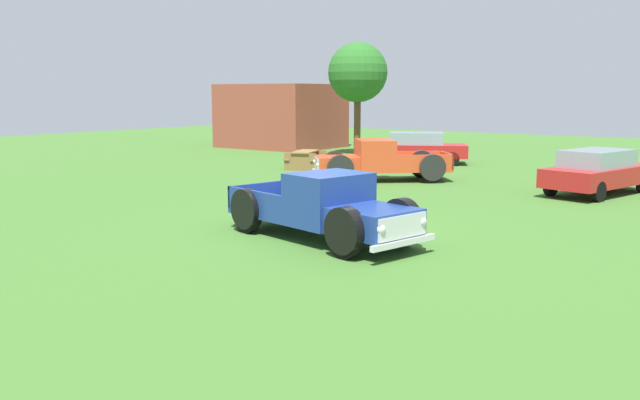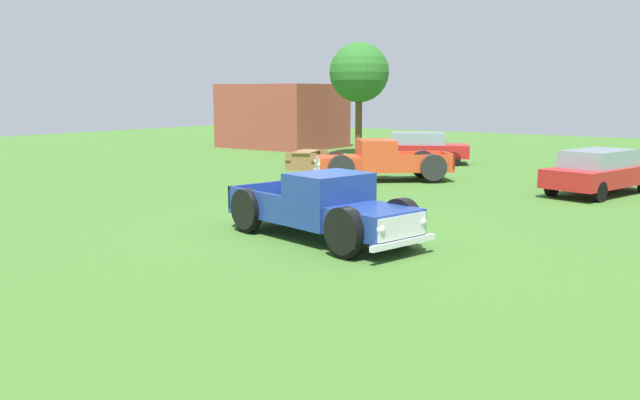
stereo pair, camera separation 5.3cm
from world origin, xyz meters
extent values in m
plane|color=#3D6B28|center=(0.00, 0.00, 0.00)|extent=(80.00, 80.00, 0.00)
cube|color=navy|center=(2.14, -1.23, 0.66)|extent=(1.80, 1.82, 0.55)
cube|color=silver|center=(2.89, -1.40, 0.66)|extent=(0.36, 1.35, 0.46)
sphere|color=silver|center=(3.01, -0.80, 0.69)|extent=(0.20, 0.20, 0.20)
sphere|color=silver|center=(2.74, -1.99, 0.69)|extent=(0.20, 0.20, 0.20)
cube|color=navy|center=(0.77, -0.92, 0.96)|extent=(1.64, 1.92, 1.16)
cube|color=#8C9EA8|center=(1.36, -1.05, 1.21)|extent=(0.36, 1.42, 0.51)
cube|color=navy|center=(-0.90, -0.54, 0.43)|extent=(2.43, 2.10, 0.10)
cube|color=navy|center=(-0.73, 0.24, 0.76)|extent=(2.08, 0.54, 0.55)
cube|color=navy|center=(-1.08, -1.33, 0.76)|extent=(2.08, 0.54, 0.55)
cube|color=navy|center=(-1.89, -0.32, 0.76)|extent=(0.45, 1.66, 0.55)
cylinder|color=black|center=(2.32, -0.40, 0.38)|extent=(0.79, 0.38, 0.76)
cylinder|color=#B7B7BC|center=(2.32, -0.39, 0.38)|extent=(0.35, 0.30, 0.31)
cylinder|color=black|center=(2.32, -0.40, 0.57)|extent=(1.00, 0.49, 0.96)
cylinder|color=black|center=(1.95, -2.05, 0.38)|extent=(0.79, 0.38, 0.76)
cylinder|color=#B7B7BC|center=(1.95, -2.06, 0.38)|extent=(0.35, 0.30, 0.31)
cylinder|color=black|center=(1.95, -2.05, 0.57)|extent=(1.00, 0.49, 0.96)
cylinder|color=black|center=(-0.96, 0.33, 0.38)|extent=(0.79, 0.38, 0.76)
cylinder|color=#B7B7BC|center=(-0.96, 0.34, 0.38)|extent=(0.35, 0.30, 0.31)
cylinder|color=black|center=(-0.96, 0.33, 0.57)|extent=(1.00, 0.49, 0.96)
cylinder|color=black|center=(-1.33, -1.31, 0.38)|extent=(0.79, 0.38, 0.76)
cylinder|color=#B7B7BC|center=(-1.33, -1.32, 0.38)|extent=(0.35, 0.30, 0.31)
cylinder|color=black|center=(-1.33, -1.31, 0.57)|extent=(1.00, 0.49, 0.96)
cube|color=silver|center=(2.93, -1.41, 0.34)|extent=(0.50, 1.81, 0.12)
cube|color=#D14723|center=(-4.90, 7.66, 0.66)|extent=(2.16, 2.16, 0.56)
cube|color=silver|center=(-5.48, 7.14, 0.66)|extent=(0.97, 1.08, 0.47)
sphere|color=silver|center=(-5.06, 6.69, 0.69)|extent=(0.20, 0.20, 0.20)
sphere|color=silver|center=(-5.88, 7.61, 0.69)|extent=(0.20, 0.20, 0.20)
cube|color=#D14723|center=(-3.84, 8.60, 0.97)|extent=(2.11, 2.14, 1.17)
cube|color=#8C9EA8|center=(-4.30, 8.19, 1.22)|extent=(1.00, 1.12, 0.51)
cube|color=#D14723|center=(-2.55, 9.75, 0.44)|extent=(2.72, 2.68, 0.10)
cube|color=#D14723|center=(-2.02, 9.15, 0.76)|extent=(1.64, 1.48, 0.56)
cube|color=#D14723|center=(-3.09, 10.35, 0.76)|extent=(1.64, 1.48, 0.56)
cube|color=#D14723|center=(-1.79, 10.43, 0.76)|extent=(1.19, 1.32, 0.56)
cylinder|color=black|center=(-4.33, 7.02, 0.39)|extent=(0.72, 0.68, 0.77)
cylinder|color=#B7B7BC|center=(-4.33, 7.02, 0.39)|extent=(0.39, 0.39, 0.31)
cylinder|color=black|center=(-4.33, 7.02, 0.58)|extent=(0.91, 0.86, 0.97)
cylinder|color=black|center=(-5.46, 8.30, 0.39)|extent=(0.72, 0.68, 0.77)
cylinder|color=#B7B7BC|center=(-5.47, 8.30, 0.39)|extent=(0.39, 0.39, 0.31)
cylinder|color=black|center=(-5.46, 8.30, 0.58)|extent=(0.91, 0.86, 0.97)
cylinder|color=black|center=(-1.80, 9.28, 0.39)|extent=(0.72, 0.68, 0.77)
cylinder|color=#B7B7BC|center=(-1.79, 9.28, 0.39)|extent=(0.39, 0.39, 0.31)
cylinder|color=black|center=(-1.80, 9.28, 0.58)|extent=(0.91, 0.86, 0.97)
cylinder|color=black|center=(-2.93, 10.55, 0.39)|extent=(0.72, 0.68, 0.77)
cylinder|color=#B7B7BC|center=(-2.94, 10.56, 0.39)|extent=(0.39, 0.39, 0.31)
cylinder|color=black|center=(-2.93, 10.55, 0.58)|extent=(0.91, 0.86, 0.97)
cube|color=silver|center=(-5.51, 7.11, 0.35)|extent=(1.31, 1.45, 0.12)
cube|color=#B21E1E|center=(3.82, 9.99, 0.62)|extent=(2.79, 4.69, 0.60)
cube|color=#7F939E|center=(3.79, 9.85, 1.19)|extent=(2.05, 2.74, 0.55)
cylinder|color=black|center=(3.40, 11.63, 0.32)|extent=(0.35, 0.67, 0.64)
cylinder|color=black|center=(2.69, 8.74, 0.32)|extent=(0.35, 0.67, 0.64)
cylinder|color=black|center=(4.24, 8.36, 0.32)|extent=(0.35, 0.67, 0.64)
cube|color=#B21E1E|center=(-5.39, 15.14, 0.61)|extent=(4.67, 3.61, 0.59)
cube|color=#7F939E|center=(-5.52, 15.07, 1.18)|extent=(2.85, 2.46, 0.54)
cylinder|color=black|center=(-4.46, 16.53, 0.32)|extent=(0.65, 0.47, 0.63)
cylinder|color=black|center=(-3.72, 15.13, 0.32)|extent=(0.65, 0.47, 0.63)
cylinder|color=black|center=(-7.07, 15.14, 0.32)|extent=(0.65, 0.47, 0.63)
cylinder|color=black|center=(-6.32, 13.74, 0.32)|extent=(0.65, 0.47, 0.63)
cube|color=olive|center=(-8.41, 10.32, 0.75)|extent=(1.38, 1.97, 0.06)
cube|color=olive|center=(-8.97, 10.11, 0.45)|extent=(0.90, 1.78, 0.05)
cube|color=olive|center=(-7.84, 10.53, 0.45)|extent=(0.90, 1.78, 0.05)
cube|color=olive|center=(-8.69, 11.07, 0.38)|extent=(1.34, 0.57, 0.75)
cube|color=olive|center=(-8.12, 9.57, 0.38)|extent=(1.34, 0.57, 0.75)
cylinder|color=brown|center=(-10.31, 17.41, 1.58)|extent=(0.36, 0.36, 3.15)
sphere|color=#286623|center=(-10.31, 17.41, 4.33)|extent=(3.14, 3.14, 3.14)
cube|color=brown|center=(-16.73, 18.87, 1.88)|extent=(6.36, 5.30, 3.77)
camera|label=1|loc=(9.28, -13.01, 3.30)|focal=37.90mm
camera|label=2|loc=(9.32, -12.98, 3.30)|focal=37.90mm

